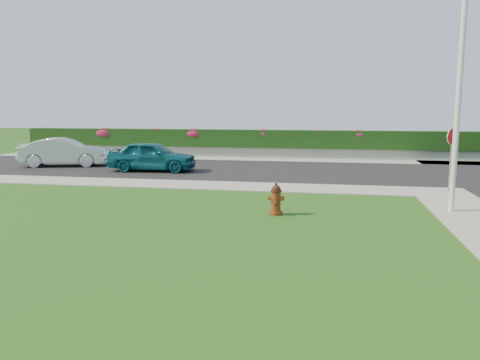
% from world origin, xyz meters
% --- Properties ---
extents(ground, '(120.00, 120.00, 0.00)m').
position_xyz_m(ground, '(0.00, 0.00, 0.00)').
color(ground, black).
rests_on(ground, ground).
extents(street_far, '(26.00, 8.00, 0.04)m').
position_xyz_m(street_far, '(-5.00, 14.00, 0.02)').
color(street_far, black).
rests_on(street_far, ground).
extents(sidewalk_far, '(24.00, 2.00, 0.04)m').
position_xyz_m(sidewalk_far, '(-6.00, 9.00, 0.02)').
color(sidewalk_far, gray).
rests_on(sidewalk_far, ground).
extents(curb_corner, '(2.00, 2.00, 0.04)m').
position_xyz_m(curb_corner, '(7.00, 9.00, 0.02)').
color(curb_corner, gray).
rests_on(curb_corner, ground).
extents(sidewalk_beyond, '(34.00, 2.00, 0.04)m').
position_xyz_m(sidewalk_beyond, '(-1.00, 19.00, 0.02)').
color(sidewalk_beyond, gray).
rests_on(sidewalk_beyond, ground).
extents(retaining_wall, '(34.00, 0.40, 0.60)m').
position_xyz_m(retaining_wall, '(-1.00, 20.50, 0.30)').
color(retaining_wall, gray).
rests_on(retaining_wall, ground).
extents(hedge, '(32.00, 0.90, 1.10)m').
position_xyz_m(hedge, '(-1.00, 20.60, 1.15)').
color(hedge, black).
rests_on(hedge, retaining_wall).
extents(fire_hydrant, '(0.47, 0.44, 0.90)m').
position_xyz_m(fire_hydrant, '(1.58, 4.44, 0.43)').
color(fire_hydrant, '#58280D').
rests_on(fire_hydrant, ground).
extents(sedan_teal, '(4.26, 1.87, 1.43)m').
position_xyz_m(sedan_teal, '(-5.28, 12.58, 0.75)').
color(sedan_teal, '#0B4D5B').
rests_on(sedan_teal, street_far).
extents(sedan_silver, '(4.66, 2.70, 1.45)m').
position_xyz_m(sedan_silver, '(-10.50, 13.60, 0.77)').
color(sedan_silver, '#B8BCC1').
rests_on(sedan_silver, street_far).
extents(utility_pole, '(0.16, 0.16, 6.65)m').
position_xyz_m(utility_pole, '(6.56, 5.71, 3.33)').
color(utility_pole, silver).
rests_on(utility_pole, ground).
extents(stop_sign, '(0.47, 0.45, 2.32)m').
position_xyz_m(stop_sign, '(7.32, 9.24, 1.71)').
color(stop_sign, slate).
rests_on(stop_sign, ground).
extents(flower_clump_a, '(1.44, 0.92, 0.72)m').
position_xyz_m(flower_clump_a, '(-11.66, 20.50, 1.42)').
color(flower_clump_a, '#BA1F4E').
rests_on(flower_clump_a, hedge).
extents(flower_clump_b, '(1.02, 0.66, 0.51)m').
position_xyz_m(flower_clump_b, '(-8.07, 20.50, 1.50)').
color(flower_clump_b, '#BA1F4E').
rests_on(flower_clump_b, hedge).
extents(flower_clump_c, '(1.35, 0.87, 0.67)m').
position_xyz_m(flower_clump_c, '(-5.48, 20.50, 1.43)').
color(flower_clump_c, '#BA1F4E').
rests_on(flower_clump_c, hedge).
extents(flower_clump_d, '(1.13, 0.73, 0.57)m').
position_xyz_m(flower_clump_d, '(-0.99, 20.50, 1.47)').
color(flower_clump_d, '#BA1F4E').
rests_on(flower_clump_d, hedge).
extents(flower_clump_e, '(1.06, 0.68, 0.53)m').
position_xyz_m(flower_clump_e, '(2.48, 20.50, 1.49)').
color(flower_clump_e, '#BA1F4E').
rests_on(flower_clump_e, hedge).
extents(flower_clump_f, '(1.16, 0.74, 0.58)m').
position_xyz_m(flower_clump_f, '(4.80, 20.50, 1.47)').
color(flower_clump_f, '#BA1F4E').
rests_on(flower_clump_f, hedge).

